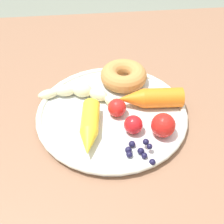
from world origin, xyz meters
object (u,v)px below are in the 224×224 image
Objects in this scene: tomato_far at (163,125)px; carrot_orange at (150,98)px; plate at (112,113)px; donut at (124,76)px; banana at (82,93)px; carrot_yellow at (90,127)px; tomato_mid at (134,125)px; dining_table at (92,144)px; tomato_near at (117,108)px; blueberry_pile at (140,150)px.

carrot_orange is at bearing 5.85° from tomato_far.
plate is 2.94× the size of donut.
carrot_yellow is (-0.10, -0.01, 0.00)m from banana.
banana is at bearing 41.05° from tomato_mid.
plate is at bearing -113.85° from dining_table.
carrot_orange is at bearing -105.93° from banana.
plate is at bearing 51.82° from tomato_far.
plate is 0.11m from tomato_far.
plate is at bearing -40.91° from carrot_yellow.
plate is 6.72× the size of tomato_far.
tomato_near is (-0.10, 0.03, -0.00)m from donut.
banana is 0.10m from carrot_yellow.
carrot_orange is at bearing -19.31° from blueberry_pile.
donut is at bearing 17.19° from tomato_far.
tomato_near is at bearing 105.41° from carrot_orange.
carrot_yellow is 0.13m from tomato_far.
tomato_near reaches higher than carrot_yellow.
carrot_yellow is at bearing 83.95° from tomato_far.
donut reaches higher than dining_table.
donut reaches higher than plate.
carrot_orange reaches higher than blueberry_pile.
donut is at bearing -21.29° from plate.
banana reaches higher than dining_table.
banana is 0.18m from tomato_far.
tomato_far is (-0.06, -0.07, 0.00)m from tomato_near.
tomato_near reaches higher than blueberry_pile.
tomato_mid is (-0.00, -0.08, 0.00)m from carrot_yellow.
carrot_orange is 2.47× the size of blueberry_pile.
blueberry_pile is at bearing -149.12° from banana.
plate is 2.26× the size of carrot_orange.
carrot_yellow is at bearing 139.09° from plate.
plate is (-0.02, -0.04, 0.11)m from dining_table.
tomato_mid is 0.05m from tomato_far.
plate is at bearing 50.50° from tomato_near.
tomato_mid is (-0.07, -0.08, 0.13)m from dining_table.
tomato_near is at bearing 51.99° from tomato_far.
blueberry_pile is at bearing 179.96° from donut.
dining_table is at bearing -154.22° from banana.
banana is (0.05, 0.06, 0.02)m from plate.
carrot_yellow is 2.36× the size of blueberry_pile.
donut is (0.04, -0.09, 0.01)m from banana.
blueberry_pile is (-0.20, 0.00, -0.01)m from donut.
blueberry_pile is 1.49× the size of tomato_near.
tomato_far reaches higher than carrot_yellow.
carrot_yellow is 3.63× the size of tomato_mid.
plate is 8.60× the size of tomato_mid.
banana is at bearing 50.83° from tomato_far.
tomato_mid is (-0.05, -0.02, -0.00)m from tomato_near.
carrot_orange is 2.98× the size of tomato_far.
carrot_yellow is at bearing -173.37° from banana.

